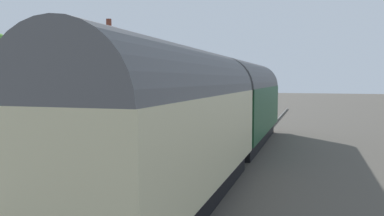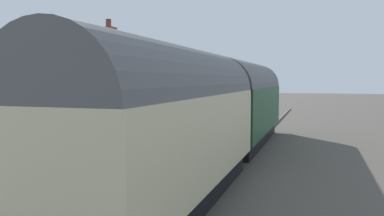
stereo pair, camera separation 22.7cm
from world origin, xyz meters
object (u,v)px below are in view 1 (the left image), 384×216
bench_mid_platform (202,107)px  tree_mid_background (66,72)px  planter_bench_right (141,133)px  planter_bench_left (176,107)px  bench_by_lamp (28,149)px  planter_edge_far (199,106)px  tree_far_left (137,68)px  planter_edge_near (163,108)px  lamp_post_platform (168,73)px  bench_platform_end (214,104)px  train (220,109)px  station_building (127,99)px  bench_near_building (80,137)px

bench_mid_platform → tree_mid_background: tree_mid_background is taller
planter_bench_right → planter_bench_left: planter_bench_left is taller
bench_by_lamp → planter_edge_far: (19.82, 0.76, -0.07)m
planter_bench_left → tree_far_left: size_ratio=0.11×
bench_mid_platform → planter_edge_near: (-1.23, 2.54, -0.05)m
tree_mid_background → bench_mid_platform: bearing=-83.3°
lamp_post_platform → tree_mid_background: bearing=54.3°
bench_platform_end → planter_bench_left: bench_platform_end is taller
bench_mid_platform → tree_far_left: tree_far_left is taller
bench_by_lamp → planter_edge_far: bearing=2.2°
bench_by_lamp → tree_mid_background: (16.35, 10.36, 2.56)m
bench_platform_end → tree_mid_background: 11.80m
train → lamp_post_platform: bearing=56.2°
bench_platform_end → train: bearing=-164.8°
tree_mid_background → tree_far_left: bearing=-37.1°
tree_mid_background → planter_edge_far: bearing=-70.1°
station_building → bench_by_lamp: 8.58m
bench_near_building → lamp_post_platform: 6.08m
train → planter_edge_far: (13.77, 4.96, -0.88)m
bench_near_building → bench_mid_platform: size_ratio=1.00×
train → lamp_post_platform: (2.01, 3.01, 1.46)m
bench_platform_end → tree_mid_background: size_ratio=0.23×
station_building → tree_mid_background: 12.24m
bench_platform_end → tree_far_left: 7.43m
train → tree_mid_background: tree_mid_background is taller
planter_bench_left → bench_by_lamp: bearing=-173.2°
planter_edge_far → planter_bench_right: (-14.93, -2.00, -0.08)m
planter_edge_near → tree_far_left: size_ratio=0.13×
station_building → bench_by_lamp: station_building is taller
train → bench_by_lamp: (-6.05, 4.20, -0.81)m
planter_edge_near → station_building: bearing=-170.7°
bench_near_building → tree_mid_background: 17.48m
bench_near_building → planter_edge_near: bench_near_building is taller
train → planter_edge_near: 12.30m
planter_edge_far → planter_bench_right: planter_edge_far is taller
planter_edge_far → lamp_post_platform: (-11.76, -1.95, 2.34)m
planter_bench_left → lamp_post_platform: (-10.36, -3.39, 2.38)m
bench_by_lamp → bench_near_building: same height
bench_mid_platform → planter_edge_near: size_ratio=1.70×
planter_edge_near → planter_bench_right: size_ratio=1.25×
planter_bench_right → bench_by_lamp: bearing=165.7°
bench_platform_end → planter_bench_left: (-2.76, 2.29, -0.10)m
lamp_post_platform → train: bearing=-123.8°
planter_edge_near → planter_bench_left: 2.08m
station_building → tree_far_left: bearing=23.5°
bench_near_building → lamp_post_platform: lamp_post_platform is taller
planter_bench_right → tree_far_left: bearing=26.0°
bench_platform_end → station_building: bearing=174.4°
bench_mid_platform → bench_by_lamp: bearing=179.7°
lamp_post_platform → planter_bench_right: bearing=-179.1°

